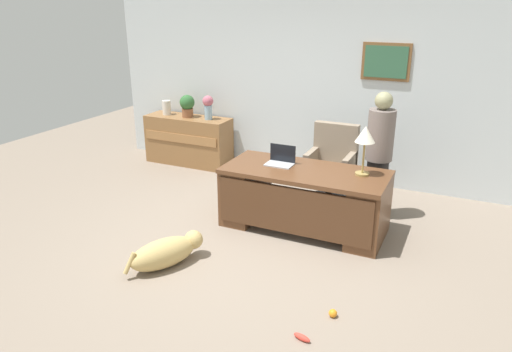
% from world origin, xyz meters
% --- Properties ---
extents(ground_plane, '(12.00, 12.00, 0.00)m').
position_xyz_m(ground_plane, '(0.00, 0.00, 0.00)').
color(ground_plane, gray).
extents(back_wall, '(7.00, 0.16, 2.70)m').
position_xyz_m(back_wall, '(0.00, 2.60, 1.35)').
color(back_wall, silver).
rests_on(back_wall, ground_plane).
extents(desk, '(1.89, 0.85, 0.73)m').
position_xyz_m(desk, '(0.38, 0.73, 0.40)').
color(desk, brown).
rests_on(desk, ground_plane).
extents(credenza, '(1.43, 0.50, 0.79)m').
position_xyz_m(credenza, '(-2.17, 2.25, 0.39)').
color(credenza, olive).
rests_on(credenza, ground_plane).
extents(armchair, '(0.60, 0.59, 1.03)m').
position_xyz_m(armchair, '(0.41, 1.76, 0.47)').
color(armchair, gray).
rests_on(armchair, ground_plane).
extents(person_standing, '(0.32, 0.32, 1.58)m').
position_xyz_m(person_standing, '(1.08, 1.43, 0.81)').
color(person_standing, '#262323').
rests_on(person_standing, ground_plane).
extents(dog_lying, '(0.59, 0.82, 0.30)m').
position_xyz_m(dog_lying, '(-0.60, -0.66, 0.15)').
color(dog_lying, tan).
rests_on(dog_lying, ground_plane).
extents(laptop, '(0.32, 0.22, 0.22)m').
position_xyz_m(laptop, '(0.04, 0.84, 0.79)').
color(laptop, '#B2B5BA').
rests_on(laptop, desk).
extents(desk_lamp, '(0.22, 0.22, 0.56)m').
position_xyz_m(desk_lamp, '(1.01, 0.88, 1.17)').
color(desk_lamp, '#9E8447').
rests_on(desk_lamp, desk).
extents(vase_with_flowers, '(0.17, 0.17, 0.38)m').
position_xyz_m(vase_with_flowers, '(-1.78, 2.25, 1.01)').
color(vase_with_flowers, '#8EB3CD').
rests_on(vase_with_flowers, credenza).
extents(vase_empty, '(0.14, 0.14, 0.23)m').
position_xyz_m(vase_empty, '(-2.57, 2.25, 0.90)').
color(vase_empty, silver).
rests_on(vase_empty, credenza).
extents(potted_plant, '(0.24, 0.24, 0.36)m').
position_xyz_m(potted_plant, '(-2.16, 2.25, 0.99)').
color(potted_plant, brown).
rests_on(potted_plant, credenza).
extents(dog_toy_ball, '(0.07, 0.07, 0.07)m').
position_xyz_m(dog_toy_ball, '(1.20, -0.77, 0.04)').
color(dog_toy_ball, orange).
rests_on(dog_toy_ball, ground_plane).
extents(dog_toy_bone, '(0.16, 0.09, 0.05)m').
position_xyz_m(dog_toy_bone, '(1.06, -1.16, 0.03)').
color(dog_toy_bone, '#E53F33').
rests_on(dog_toy_bone, ground_plane).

